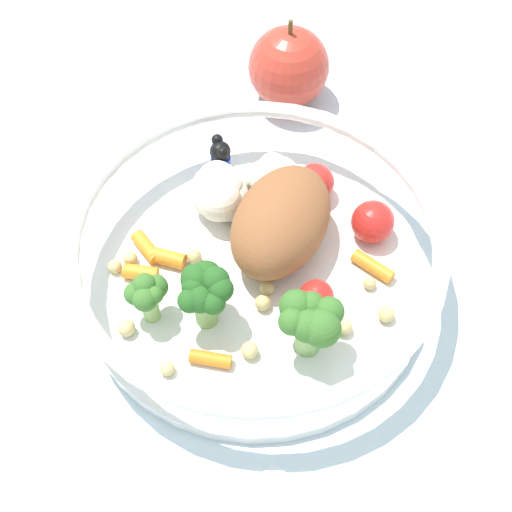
# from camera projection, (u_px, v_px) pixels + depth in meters

# --- Properties ---
(ground_plane) EXTENTS (2.40, 2.40, 0.00)m
(ground_plane) POSITION_uv_depth(u_px,v_px,m) (271.00, 284.00, 0.53)
(ground_plane) COLOR silver
(food_container) EXTENTS (0.26, 0.26, 0.07)m
(food_container) POSITION_uv_depth(u_px,v_px,m) (260.00, 242.00, 0.51)
(food_container) COLOR white
(food_container) RESTS_ON ground_plane
(loose_apple) EXTENTS (0.07, 0.07, 0.08)m
(loose_apple) POSITION_uv_depth(u_px,v_px,m) (289.00, 67.00, 0.62)
(loose_apple) COLOR #BC3828
(loose_apple) RESTS_ON ground_plane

